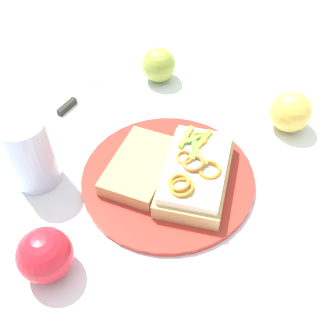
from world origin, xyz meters
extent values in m
plane|color=silver|center=(0.00, 0.00, 0.00)|extent=(2.00, 2.00, 0.00)
cylinder|color=#B43228|center=(0.00, 0.00, 0.01)|extent=(0.28, 0.28, 0.01)
cube|color=tan|center=(-0.01, -0.04, 0.02)|extent=(0.19, 0.15, 0.03)
cube|color=#F1E2C6|center=(-0.01, -0.04, 0.04)|extent=(0.18, 0.13, 0.01)
torus|color=#BD7F2D|center=(0.00, -0.03, 0.05)|extent=(0.04, 0.04, 0.01)
torus|color=#B38424|center=(0.04, -0.05, 0.05)|extent=(0.03, 0.03, 0.01)
torus|color=#C37B2C|center=(-0.05, -0.01, 0.06)|extent=(0.04, 0.04, 0.01)
torus|color=#B76C38|center=(-0.01, -0.04, 0.06)|extent=(0.04, 0.04, 0.01)
torus|color=#BD701E|center=(-0.03, -0.06, 0.05)|extent=(0.05, 0.05, 0.01)
torus|color=#AE7A22|center=(-0.06, -0.02, 0.05)|extent=(0.05, 0.05, 0.01)
cube|color=#7FB638|center=(0.04, -0.03, 0.05)|extent=(0.05, 0.03, 0.01)
cube|color=#74A946|center=(0.04, -0.05, 0.05)|extent=(0.03, 0.04, 0.01)
cube|color=#6BA140|center=(0.02, -0.04, 0.05)|extent=(0.06, 0.02, 0.01)
cube|color=#81AE3B|center=(0.03, -0.04, 0.05)|extent=(0.02, 0.04, 0.01)
cube|color=#85B633|center=(0.04, -0.06, 0.05)|extent=(0.04, 0.04, 0.01)
cube|color=#6EAB38|center=(0.00, -0.05, 0.06)|extent=(0.04, 0.02, 0.01)
cube|color=tan|center=(0.01, 0.04, 0.02)|extent=(0.17, 0.14, 0.02)
sphere|color=red|center=(-0.15, 0.17, 0.04)|extent=(0.10, 0.10, 0.08)
sphere|color=#90A840|center=(0.27, 0.00, 0.04)|extent=(0.10, 0.10, 0.07)
sphere|color=#DAC14C|center=(0.11, -0.23, 0.04)|extent=(0.10, 0.10, 0.07)
cylinder|color=silver|center=(0.02, 0.21, 0.06)|extent=(0.08, 0.08, 0.12)
cube|color=silver|center=(0.24, 0.15, 0.00)|extent=(0.07, 0.05, 0.00)
cube|color=#27281F|center=(0.19, 0.18, 0.01)|extent=(0.05, 0.04, 0.01)
camera|label=1|loc=(-0.42, 0.03, 0.52)|focal=43.43mm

